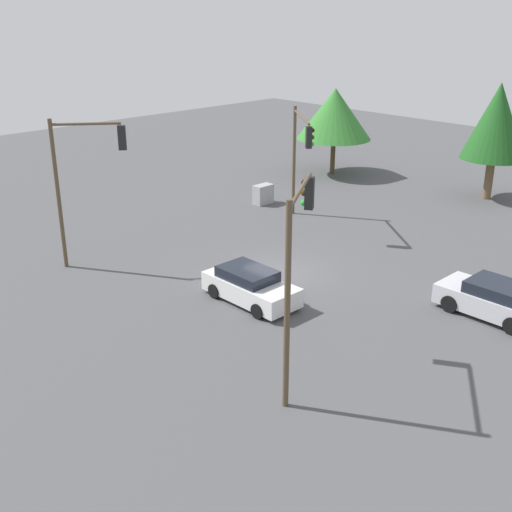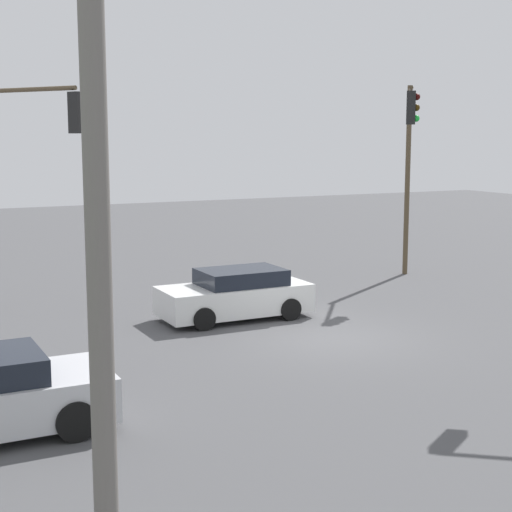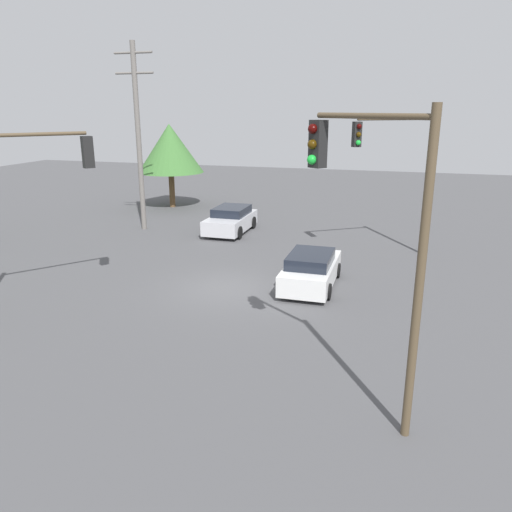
{
  "view_description": "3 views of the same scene",
  "coord_description": "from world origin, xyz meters",
  "px_view_note": "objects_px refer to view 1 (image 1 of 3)",
  "views": [
    {
      "loc": [
        19.12,
        18.36,
        11.3
      ],
      "look_at": [
        2.18,
        0.7,
        1.61
      ],
      "focal_mm": 45.0,
      "sensor_mm": 36.0,
      "label": 1
    },
    {
      "loc": [
        -16.16,
        10.19,
        5.0
      ],
      "look_at": [
        0.72,
        1.69,
        2.09
      ],
      "focal_mm": 55.0,
      "sensor_mm": 36.0,
      "label": 2
    },
    {
      "loc": [
        6.09,
        -16.94,
        6.65
      ],
      "look_at": [
        0.94,
        0.54,
        1.23
      ],
      "focal_mm": 35.0,
      "sensor_mm": 36.0,
      "label": 3
    }
  ],
  "objects_px": {
    "traffic_signal_main": "(300,147)",
    "traffic_signal_cross": "(297,251)",
    "sedan_silver": "(494,299)",
    "sedan_white": "(250,286)",
    "electrical_cabinet": "(263,194)",
    "traffic_signal_aux": "(82,169)"
  },
  "relations": [
    {
      "from": "sedan_silver",
      "to": "traffic_signal_main",
      "type": "height_order",
      "value": "traffic_signal_main"
    },
    {
      "from": "sedan_white",
      "to": "traffic_signal_aux",
      "type": "height_order",
      "value": "traffic_signal_aux"
    },
    {
      "from": "traffic_signal_main",
      "to": "electrical_cabinet",
      "type": "xyz_separation_m",
      "value": [
        -1.21,
        -3.99,
        -3.65
      ]
    },
    {
      "from": "sedan_white",
      "to": "traffic_signal_cross",
      "type": "height_order",
      "value": "traffic_signal_cross"
    },
    {
      "from": "electrical_cabinet",
      "to": "traffic_signal_aux",
      "type": "bearing_deg",
      "value": 6.85
    },
    {
      "from": "traffic_signal_main",
      "to": "traffic_signal_aux",
      "type": "height_order",
      "value": "traffic_signal_aux"
    },
    {
      "from": "sedan_silver",
      "to": "traffic_signal_main",
      "type": "xyz_separation_m",
      "value": [
        -2.81,
        -12.79,
        3.54
      ]
    },
    {
      "from": "traffic_signal_main",
      "to": "electrical_cabinet",
      "type": "height_order",
      "value": "traffic_signal_main"
    },
    {
      "from": "traffic_signal_cross",
      "to": "electrical_cabinet",
      "type": "bearing_deg",
      "value": 15.29
    },
    {
      "from": "sedan_white",
      "to": "electrical_cabinet",
      "type": "height_order",
      "value": "sedan_white"
    },
    {
      "from": "traffic_signal_aux",
      "to": "electrical_cabinet",
      "type": "relative_size",
      "value": 5.67
    },
    {
      "from": "traffic_signal_aux",
      "to": "traffic_signal_cross",
      "type": "bearing_deg",
      "value": -54.52
    },
    {
      "from": "sedan_silver",
      "to": "traffic_signal_cross",
      "type": "height_order",
      "value": "traffic_signal_cross"
    },
    {
      "from": "traffic_signal_main",
      "to": "electrical_cabinet",
      "type": "bearing_deg",
      "value": -158.88
    },
    {
      "from": "traffic_signal_main",
      "to": "traffic_signal_cross",
      "type": "distance_m",
      "value": 15.7
    },
    {
      "from": "electrical_cabinet",
      "to": "sedan_white",
      "type": "bearing_deg",
      "value": 43.42
    },
    {
      "from": "traffic_signal_cross",
      "to": "electrical_cabinet",
      "type": "distance_m",
      "value": 19.77
    },
    {
      "from": "traffic_signal_aux",
      "to": "electrical_cabinet",
      "type": "distance_m",
      "value": 13.24
    },
    {
      "from": "sedan_white",
      "to": "sedan_silver",
      "type": "distance_m",
      "value": 9.47
    },
    {
      "from": "sedan_silver",
      "to": "electrical_cabinet",
      "type": "bearing_deg",
      "value": 76.53
    },
    {
      "from": "sedan_white",
      "to": "traffic_signal_aux",
      "type": "relative_size",
      "value": 0.61
    },
    {
      "from": "electrical_cabinet",
      "to": "traffic_signal_main",
      "type": "bearing_deg",
      "value": 73.08
    }
  ]
}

